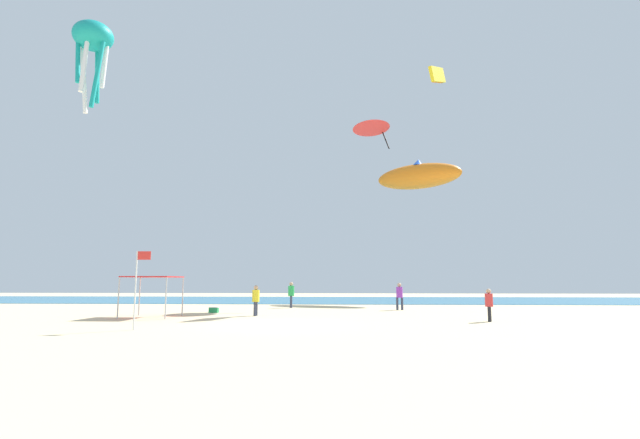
% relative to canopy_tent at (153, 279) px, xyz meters
% --- Properties ---
extents(ground, '(110.00, 110.00, 0.10)m').
position_rel_canopy_tent_xyz_m(ground, '(7.61, -4.01, -2.15)').
color(ground, beige).
extents(ocean_strip, '(110.00, 18.99, 0.03)m').
position_rel_canopy_tent_xyz_m(ocean_strip, '(7.61, 24.02, -2.09)').
color(ocean_strip, teal).
rests_on(ocean_strip, ground).
extents(canopy_tent, '(2.63, 2.61, 2.24)m').
position_rel_canopy_tent_xyz_m(canopy_tent, '(0.00, 0.00, 0.00)').
color(canopy_tent, '#B2B2B7').
rests_on(canopy_tent, ground).
extents(person_near_tent, '(0.41, 0.46, 1.73)m').
position_rel_canopy_tent_xyz_m(person_near_tent, '(5.53, 1.34, -1.08)').
color(person_near_tent, '#33384C').
rests_on(person_near_tent, ground).
extents(person_leftmost, '(0.45, 0.50, 1.90)m').
position_rel_canopy_tent_xyz_m(person_leftmost, '(6.60, 9.56, -0.99)').
color(person_leftmost, '#33384C').
rests_on(person_leftmost, ground).
extents(person_central, '(0.49, 0.44, 1.84)m').
position_rel_canopy_tent_xyz_m(person_central, '(14.38, 7.34, -1.02)').
color(person_central, '#33384C').
rests_on(person_central, ground).
extents(person_rightmost, '(0.38, 0.41, 1.60)m').
position_rel_canopy_tent_xyz_m(person_rightmost, '(17.72, -1.85, -1.16)').
color(person_rightmost, black).
rests_on(person_rightmost, ground).
extents(banner_flag, '(0.61, 0.06, 3.20)m').
position_rel_canopy_tent_xyz_m(banner_flag, '(2.15, -6.64, -0.15)').
color(banner_flag, silver).
rests_on(banner_flag, ground).
extents(cooler_box, '(0.57, 0.37, 0.35)m').
position_rel_canopy_tent_xyz_m(cooler_box, '(2.40, 3.82, -1.92)').
color(cooler_box, '#1E8C4C').
rests_on(cooler_box, ground).
extents(kite_octopus_teal, '(3.28, 3.28, 5.70)m').
position_rel_canopy_tent_xyz_m(kite_octopus_teal, '(-4.95, 1.00, 14.74)').
color(kite_octopus_teal, teal).
extents(kite_inflatable_orange, '(8.80, 6.46, 3.40)m').
position_rel_canopy_tent_xyz_m(kite_inflatable_orange, '(17.79, 19.23, 9.96)').
color(kite_inflatable_orange, orange).
extents(kite_delta_red, '(4.07, 4.09, 2.54)m').
position_rel_canopy_tent_xyz_m(kite_delta_red, '(12.86, 11.87, 12.64)').
color(kite_delta_red, red).
extents(kite_parafoil_yellow, '(2.14, 3.81, 2.52)m').
position_rel_canopy_tent_xyz_m(kite_parafoil_yellow, '(18.30, 11.31, 16.62)').
color(kite_parafoil_yellow, yellow).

